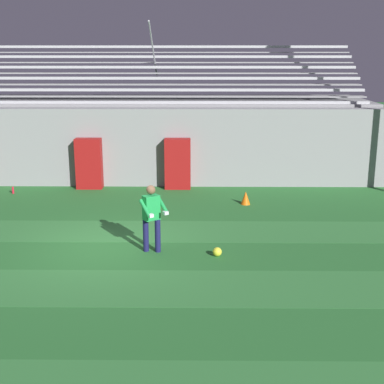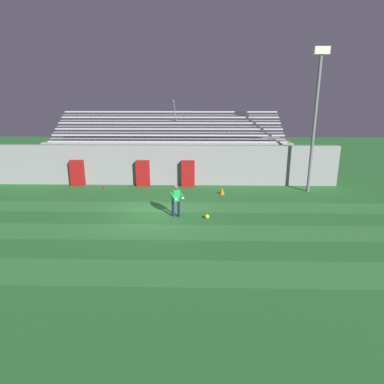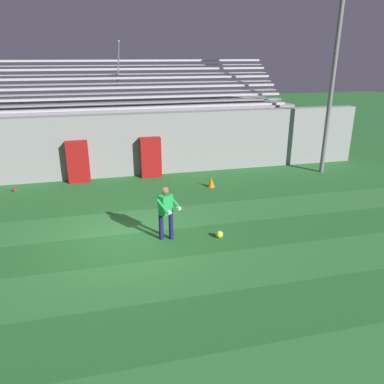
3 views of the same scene
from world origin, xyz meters
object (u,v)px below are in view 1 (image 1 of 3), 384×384
object	(u,v)px
padding_pillar_gate_left	(89,164)
water_bottle	(13,190)
soccer_ball	(217,252)
goalkeeper	(152,214)
traffic_cone	(246,198)
padding_pillar_gate_right	(178,164)

from	to	relation	value
padding_pillar_gate_left	water_bottle	xyz separation A→B (m)	(-2.51, -0.79, -0.78)
soccer_ball	padding_pillar_gate_left	bearing A→B (deg)	123.46
goalkeeper	soccer_ball	world-z (taller)	goalkeeper
soccer_ball	traffic_cone	bearing A→B (deg)	76.72
water_bottle	goalkeeper	bearing A→B (deg)	-46.13
traffic_cone	water_bottle	world-z (taller)	traffic_cone
water_bottle	traffic_cone	bearing A→B (deg)	-8.97
traffic_cone	goalkeeper	bearing A→B (deg)	-122.01
traffic_cone	water_bottle	xyz separation A→B (m)	(-7.92, 1.25, -0.09)
padding_pillar_gate_right	goalkeeper	distance (m)	6.28
soccer_ball	water_bottle	distance (m)	8.96
padding_pillar_gate_left	goalkeeper	bearing A→B (deg)	-66.26
soccer_ball	traffic_cone	size ratio (longest dim) A/B	0.52
traffic_cone	water_bottle	size ratio (longest dim) A/B	1.75
goalkeeper	traffic_cone	world-z (taller)	goalkeeper
goalkeeper	water_bottle	distance (m)	7.65
goalkeeper	traffic_cone	bearing A→B (deg)	57.99
padding_pillar_gate_right	water_bottle	xyz separation A→B (m)	(-5.67, -0.79, -0.78)
padding_pillar_gate_left	padding_pillar_gate_right	xyz separation A→B (m)	(3.15, 0.00, 0.00)
padding_pillar_gate_left	traffic_cone	distance (m)	5.82
padding_pillar_gate_right	goalkeeper	bearing A→B (deg)	-93.60
traffic_cone	padding_pillar_gate_right	bearing A→B (deg)	137.83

